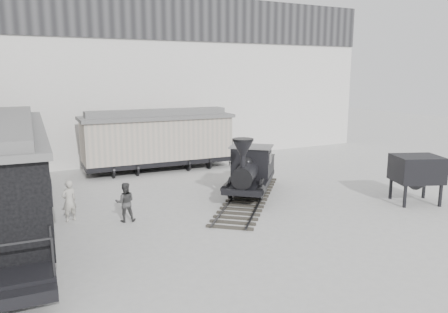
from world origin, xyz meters
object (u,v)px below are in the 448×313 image
boxcar (158,139)px  visitor_b (125,202)px  coal_hopper (416,172)px  visitor_a (69,201)px  locomotive (250,173)px  passenger_coach (3,173)px

boxcar → visitor_b: bearing=-114.2°
boxcar → visitor_b: 9.53m
boxcar → coal_hopper: bearing=-52.8°
boxcar → coal_hopper: boxcar is taller
boxcar → visitor_a: boxcar is taller
locomotive → visitor_b: locomotive is taller
boxcar → visitor_b: size_ratio=5.77×
visitor_b → coal_hopper: bearing=178.1°
locomotive → boxcar: boxcar is taller
boxcar → locomotive: bearing=-71.7°
visitor_a → locomotive: bearing=157.9°
coal_hopper → passenger_coach: bearing=-174.3°
passenger_coach → coal_hopper: size_ratio=5.90×
passenger_coach → visitor_a: (2.26, -0.42, -1.31)m
visitor_b → locomotive: bearing=-157.7°
boxcar → visitor_a: (-6.32, -7.35, -1.12)m
locomotive → visitor_a: size_ratio=4.56×
locomotive → passenger_coach: size_ratio=0.53×
passenger_coach → visitor_a: passenger_coach is taller
locomotive → visitor_a: locomotive is taller
visitor_a → visitor_b: bearing=130.9°
boxcar → passenger_coach: 11.04m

